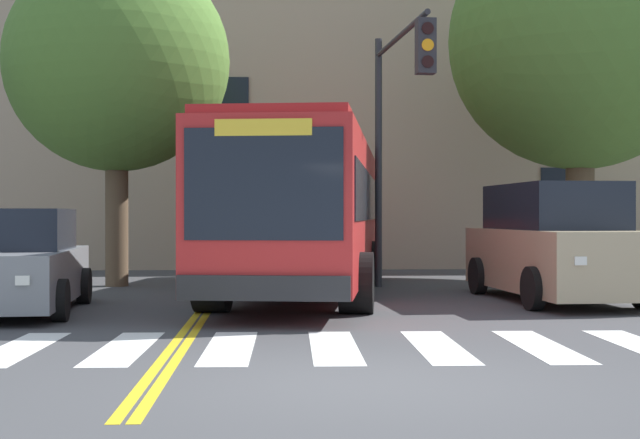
% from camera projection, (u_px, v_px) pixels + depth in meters
% --- Properties ---
extents(ground_plane, '(120.00, 120.00, 0.00)m').
position_uv_depth(ground_plane, '(363.00, 383.00, 8.64)').
color(ground_plane, '#424244').
extents(crosswalk, '(17.34, 3.19, 0.01)m').
position_uv_depth(crosswalk, '(282.00, 347.00, 10.98)').
color(crosswalk, white).
rests_on(crosswalk, ground).
extents(lane_line_yellow_inner, '(0.12, 36.00, 0.01)m').
position_uv_depth(lane_line_yellow_inner, '(228.00, 274.00, 24.88)').
color(lane_line_yellow_inner, gold).
rests_on(lane_line_yellow_inner, ground).
extents(lane_line_yellow_outer, '(0.12, 36.00, 0.01)m').
position_uv_depth(lane_line_yellow_outer, '(234.00, 274.00, 24.89)').
color(lane_line_yellow_outer, gold).
rests_on(lane_line_yellow_outer, ground).
extents(city_bus, '(4.20, 12.10, 3.25)m').
position_uv_depth(city_bus, '(307.00, 208.00, 18.45)').
color(city_bus, '#B22323').
rests_on(city_bus, ground).
extents(car_grey_near_lane, '(2.39, 4.71, 1.74)m').
position_uv_depth(car_grey_near_lane, '(16.00, 265.00, 14.93)').
color(car_grey_near_lane, slate).
rests_on(car_grey_near_lane, ground).
extents(car_tan_far_lane, '(2.46, 5.33, 2.23)m').
position_uv_depth(car_tan_far_lane, '(553.00, 245.00, 16.93)').
color(car_tan_far_lane, tan).
rests_on(car_tan_far_lane, ground).
extents(traffic_light_overhead, '(0.62, 4.46, 5.66)m').
position_uv_depth(traffic_light_overhead, '(396.00, 107.00, 18.52)').
color(traffic_light_overhead, '#28282D').
rests_on(traffic_light_overhead, ground).
extents(street_tree_curbside_large, '(8.81, 8.95, 9.23)m').
position_uv_depth(street_tree_curbside_large, '(580.00, 39.00, 21.88)').
color(street_tree_curbside_large, brown).
rests_on(street_tree_curbside_large, ground).
extents(street_tree_curbside_small, '(5.82, 5.17, 7.73)m').
position_uv_depth(street_tree_curbside_small, '(117.00, 62.00, 20.49)').
color(street_tree_curbside_small, brown).
rests_on(street_tree_curbside_small, ground).
extents(building_facade, '(37.39, 7.48, 9.55)m').
position_uv_depth(building_facade, '(381.00, 124.00, 30.49)').
color(building_facade, tan).
rests_on(building_facade, ground).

